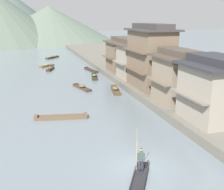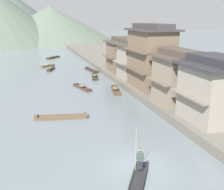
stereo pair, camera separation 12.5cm
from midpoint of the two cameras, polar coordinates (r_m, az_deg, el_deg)
The scene contains 19 objects.
ground_plane at distance 20.63m, azimuth 5.77°, elevation -14.70°, with size 400.00×400.00×0.00m, color slate.
riverbank_right at distance 52.31m, azimuth 8.44°, elevation 4.60°, with size 18.00×110.00×0.88m, color #6B665B.
boat_foreground_poled at distance 18.51m, azimuth 5.14°, elevation -18.04°, with size 3.22×4.67×0.47m.
boatman_person at distance 18.96m, azimuth 5.77°, elevation -12.52°, with size 0.55×0.34×3.04m.
boat_moored_nearest at distance 57.99m, azimuth -12.70°, elevation 5.27°, with size 2.02×3.86×0.65m.
boat_moored_second at distance 75.12m, azimuth -12.27°, elevation 7.63°, with size 3.85×4.15×0.71m.
boat_moored_third at distance 49.20m, azimuth -3.74°, elevation 3.81°, with size 1.72×4.52×0.72m.
boat_moored_far at distance 42.04m, azimuth -6.32°, elevation 1.62°, with size 2.15×4.81×0.65m.
boat_midriver_drifting at distance 40.07m, azimuth 0.64°, elevation 1.07°, with size 1.82×4.74×0.74m.
boat_midriver_upstream at distance 29.99m, azimuth -10.59°, elevation -4.55°, with size 5.63×1.91×0.47m.
boat_upstream_distant at distance 55.84m, azimuth -4.42°, elevation 5.11°, with size 1.79×5.51×0.40m.
boat_crossing_west at distance 62.27m, azimuth -13.41°, elevation 5.94°, with size 3.45×3.39×0.69m.
house_waterfront_nearest at distance 27.73m, azimuth 20.83°, elevation 1.08°, with size 6.60×6.37×6.14m.
house_waterfront_second at distance 32.47m, azimuth 13.25°, elevation 3.75°, with size 5.37×5.79×6.14m.
house_waterfront_tall at distance 38.74m, azimuth 7.89°, elevation 7.84°, with size 5.41×8.16×8.74m.
house_waterfront_narrow at distance 44.95m, azimuth 4.54°, elevation 7.37°, with size 5.76×5.88×6.14m.
house_waterfront_far at distance 51.04m, azimuth 2.46°, elevation 8.41°, with size 6.81×5.85×6.14m.
hill_far_west at distance 128.12m, azimuth -12.86°, elevation 14.14°, with size 57.97×57.97×15.19m, color #5B6B5B.
hill_far_centre at distance 140.08m, azimuth -20.50°, elevation 15.05°, with size 58.88×58.88×21.93m, color #4C5B56.
Camera 1 is at (-7.15, -16.30, 10.44)m, focal length 44.24 mm.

